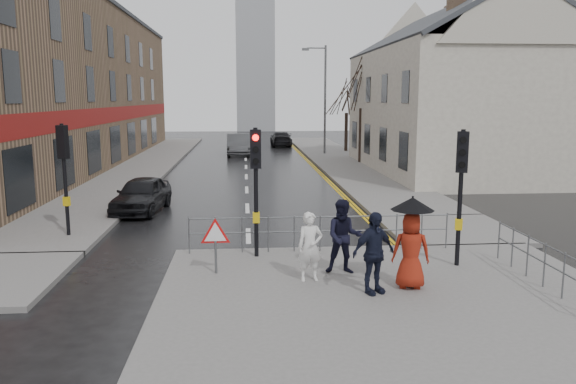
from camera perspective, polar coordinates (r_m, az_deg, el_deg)
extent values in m
plane|color=black|center=(14.86, -3.96, -7.26)|extent=(120.00, 120.00, 0.00)
cube|color=#605E5B|center=(11.93, 11.06, -11.34)|extent=(10.00, 9.00, 0.14)
cube|color=#605E5B|center=(38.01, -14.16, 2.86)|extent=(4.00, 44.00, 0.14)
cube|color=#605E5B|center=(40.00, 5.05, 3.43)|extent=(4.00, 40.00, 0.14)
cube|color=#605E5B|center=(18.92, 16.08, -3.73)|extent=(4.00, 4.20, 0.14)
cube|color=#84654C|center=(38.14, -23.02, 9.85)|extent=(8.00, 42.00, 10.00)
cube|color=beige|center=(34.43, 16.25, 7.83)|extent=(9.00, 16.00, 7.00)
cube|color=#84654C|center=(38.90, 16.23, 16.41)|extent=(0.70, 0.90, 1.80)
cube|color=#919499|center=(76.39, -3.35, 13.03)|extent=(5.00, 5.00, 18.00)
cylinder|color=black|center=(14.64, -3.27, -0.10)|extent=(0.11, 0.11, 3.40)
cube|color=black|center=(14.49, -3.31, 4.38)|extent=(0.28, 0.22, 1.00)
cylinder|color=#FF0C07|center=(14.32, -3.31, 5.53)|extent=(0.16, 0.04, 0.16)
cylinder|color=black|center=(14.35, -3.30, 4.33)|extent=(0.16, 0.04, 0.16)
cylinder|color=black|center=(14.38, -3.29, 3.14)|extent=(0.16, 0.04, 0.16)
cube|color=gold|center=(14.76, -3.25, -2.59)|extent=(0.18, 0.14, 0.28)
cylinder|color=black|center=(14.45, 17.07, -0.63)|extent=(0.11, 0.11, 3.40)
cube|color=black|center=(14.30, 17.30, 3.90)|extent=(0.34, 0.30, 1.00)
cylinder|color=black|center=(14.14, 17.37, 5.06)|extent=(0.16, 0.09, 0.16)
cylinder|color=black|center=(14.16, 17.31, 3.85)|extent=(0.16, 0.09, 0.16)
cylinder|color=black|center=(14.19, 17.25, 2.65)|extent=(0.16, 0.09, 0.16)
cube|color=gold|center=(14.58, 16.95, -3.15)|extent=(0.22, 0.19, 0.28)
cylinder|color=black|center=(18.22, -21.70, 1.14)|extent=(0.11, 0.11, 3.40)
cube|color=black|center=(18.10, -21.92, 4.74)|extent=(0.34, 0.30, 1.00)
cylinder|color=black|center=(18.20, -21.71, 5.72)|extent=(0.16, 0.09, 0.16)
cylinder|color=black|center=(18.21, -21.66, 4.78)|extent=(0.16, 0.09, 0.16)
cylinder|color=black|center=(18.24, -21.60, 3.84)|extent=(0.16, 0.09, 0.16)
cube|color=gold|center=(18.32, -21.58, -0.88)|extent=(0.22, 0.19, 0.28)
cylinder|color=#595B5E|center=(15.34, -10.02, -4.36)|extent=(0.04, 0.04, 1.00)
cylinder|color=#595B5E|center=(16.26, 15.80, -3.80)|extent=(0.04, 0.04, 1.00)
cylinder|color=#595B5E|center=(15.30, 3.29, -2.54)|extent=(7.10, 0.04, 0.04)
cylinder|color=#595B5E|center=(15.39, 3.28, -4.00)|extent=(7.10, 0.04, 0.04)
cylinder|color=#595B5E|center=(15.66, 20.64, -4.56)|extent=(0.04, 0.04, 1.00)
cylinder|color=#595B5E|center=(13.61, 24.74, -4.94)|extent=(0.04, 4.50, 0.04)
cylinder|color=#595B5E|center=(13.71, 24.62, -6.56)|extent=(0.04, 4.50, 0.04)
cylinder|color=#595B5E|center=(13.57, -7.34, -6.47)|extent=(0.06, 0.06, 0.85)
cylinder|color=red|center=(13.43, -7.39, -4.31)|extent=(0.80, 0.03, 0.80)
cylinder|color=white|center=(13.41, -7.40, -4.33)|extent=(0.60, 0.03, 0.60)
cylinder|color=#595B5E|center=(42.66, 3.79, 9.30)|extent=(0.16, 0.16, 8.00)
cylinder|color=#595B5E|center=(42.73, 2.89, 14.41)|extent=(1.40, 0.10, 0.10)
cube|color=#595B5E|center=(42.62, 1.79, 14.29)|extent=(0.50, 0.25, 0.18)
cylinder|color=#31211B|center=(37.09, 7.39, 5.73)|extent=(0.26, 0.26, 3.50)
cylinder|color=#31211B|center=(45.04, 5.92, 6.10)|extent=(0.26, 0.26, 3.00)
imported|color=silver|center=(12.86, 2.26, -5.57)|extent=(0.62, 0.44, 1.59)
imported|color=black|center=(13.42, 5.69, -4.54)|extent=(0.94, 0.77, 1.79)
imported|color=maroon|center=(12.64, 12.38, -5.83)|extent=(0.92, 0.70, 1.69)
cylinder|color=black|center=(12.62, 12.39, -5.39)|extent=(0.02, 0.02, 1.89)
cone|color=black|center=(12.41, 12.55, -1.17)|extent=(0.96, 0.96, 0.28)
imported|color=black|center=(12.14, 8.68, -6.13)|extent=(1.13, 0.82, 1.78)
imported|color=black|center=(22.00, -14.64, -0.25)|extent=(2.04, 4.09, 1.34)
imported|color=#3D3F42|center=(43.01, -5.08, 4.83)|extent=(1.81, 4.92, 1.61)
imported|color=black|center=(50.75, -0.72, 5.42)|extent=(1.90, 4.57, 1.32)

